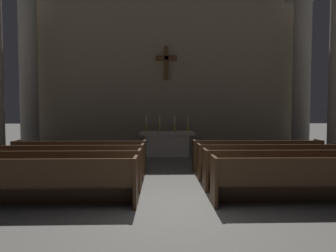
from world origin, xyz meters
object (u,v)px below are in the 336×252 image
pew_right_row_1 (313,180)px  pew_right_row_3 (270,161)px  pew_left_row_3 (69,162)px  column_left_third (29,77)px  pew_left_row_1 (33,182)px  altar (167,143)px  pew_left_row_4 (81,156)px  candlestick_outer_right (188,127)px  pew_left_row_2 (54,171)px  pew_right_row_4 (257,155)px  pew_right_row_2 (288,169)px  candlestick_outer_left (146,127)px  candlestick_inner_right (174,127)px  column_right_third (301,78)px  candlestick_inner_left (160,127)px

pew_right_row_1 → pew_right_row_3: (0.00, 2.11, 0.00)m
pew_left_row_3 → column_left_third: 6.05m
pew_left_row_1 → altar: bearing=66.7°
pew_left_row_4 → candlestick_outer_right: size_ratio=6.30×
pew_right_row_1 → altar: altar is taller
pew_left_row_2 → candlestick_outer_right: (3.52, 5.14, 0.73)m
pew_right_row_4 → pew_right_row_2: bearing=-90.0°
pew_left_row_2 → pew_right_row_4: (5.34, 2.11, 0.00)m
candlestick_outer_left → pew_right_row_2: bearing=-55.6°
pew_right_row_1 → pew_right_row_4: 3.17m
pew_left_row_3 → pew_right_row_4: same height
pew_right_row_3 → candlestick_inner_right: bearing=120.1°
pew_left_row_2 → column_right_third: bearing=33.3°
candlestick_outer_left → pew_left_row_1: bearing=-106.3°
pew_right_row_4 → candlestick_inner_left: bearing=134.4°
column_left_third → column_right_third: (11.39, 0.00, 0.00)m
column_right_third → candlestick_outer_right: bearing=-175.8°
pew_right_row_2 → column_left_third: 10.39m
candlestick_outer_right → column_right_third: bearing=4.2°
pew_right_row_2 → altar: bearing=117.4°
pew_right_row_1 → candlestick_outer_left: (-3.52, 6.20, 0.73)m
pew_left_row_2 → pew_left_row_4: bearing=90.0°
pew_left_row_4 → column_left_third: (-3.03, 3.39, 2.78)m
candlestick_inner_right → altar: bearing=-180.0°
pew_left_row_3 → pew_right_row_3: 5.34m
pew_right_row_2 → column_right_third: size_ratio=0.58×
altar → candlestick_outer_right: size_ratio=3.56×
pew_left_row_1 → candlestick_outer_left: 6.50m
pew_left_row_2 → column_left_third: column_left_third is taller
candlestick_inner_left → column_left_third: bearing=176.2°
pew_right_row_2 → pew_right_row_3: bearing=90.0°
pew_left_row_2 → pew_left_row_3: 1.06m
pew_left_row_1 → pew_left_row_3: bearing=90.0°
pew_right_row_3 → altar: size_ratio=1.77×
column_right_third → candlestick_outer_left: 6.87m
pew_left_row_3 → pew_left_row_1: bearing=-90.0°
pew_right_row_3 → column_right_third: 6.05m
pew_left_row_4 → candlestick_inner_left: 3.91m
pew_left_row_3 → pew_right_row_4: size_ratio=1.00×
candlestick_inner_left → candlestick_outer_right: bearing=0.0°
pew_right_row_1 → pew_left_row_2: bearing=168.8°
candlestick_outer_left → pew_left_row_2: bearing=-109.5°
pew_left_row_3 → pew_right_row_1: size_ratio=1.00×
candlestick_outer_left → candlestick_outer_right: bearing=0.0°
altar → candlestick_inner_right: bearing=0.0°
altar → candlestick_inner_left: candlestick_inner_left is taller
pew_right_row_2 → pew_right_row_1: bearing=-90.0°
candlestick_outer_left → candlestick_inner_left: size_ratio=1.00×
pew_left_row_2 → candlestick_inner_right: candlestick_inner_right is taller
pew_right_row_1 → candlestick_inner_right: 6.68m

